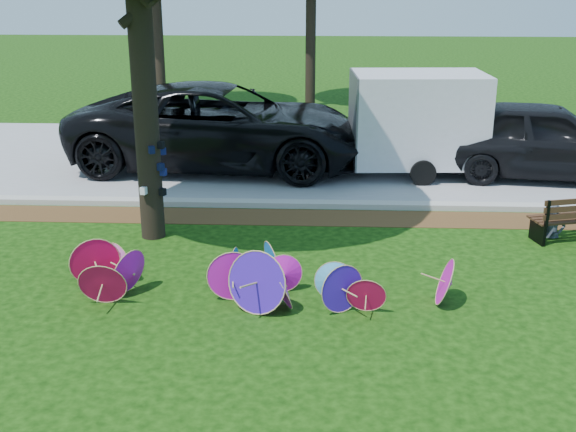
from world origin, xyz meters
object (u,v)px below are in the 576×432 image
Objects in this scene: parasol_pile at (241,276)px; person_left at (555,205)px; black_van at (222,126)px; park_bench at (574,216)px; dark_pickup at (544,140)px; cargo_trailer at (418,118)px.

parasol_pile is 6.26m from person_left.
black_van is 8.65m from park_bench.
black_van reaches higher than parasol_pile.
parasol_pile is 4.76× the size of person_left.
dark_pickup is 4.27× the size of person_left.
person_left is (-0.93, -4.10, -0.29)m from dark_pickup.
dark_pickup is 4.22m from park_bench.
black_van is at bearing 147.76° from person_left.
parasol_pile reaches higher than park_bench.
cargo_trailer is 5.03m from park_bench.
dark_pickup is (6.47, 7.00, 0.55)m from parasol_pile.
black_van is 1.37× the size of dark_pickup.
park_bench is at bearing -64.35° from cargo_trailer.
parasol_pile is at bearing 144.74° from dark_pickup.
person_left is (5.54, 2.90, 0.26)m from parasol_pile.
black_van is 4.50× the size of park_bench.
cargo_trailer is 4.80m from person_left.
person_left is at bearing 27.63° from parasol_pile.
dark_pickup is 3.28× the size of park_bench.
dark_pickup is at bearing -6.65° from cargo_trailer.
parasol_pile is 3.66× the size of park_bench.
parasol_pile is 6.54m from park_bench.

